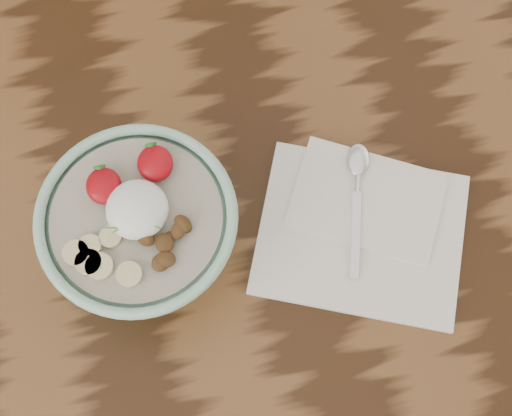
{
  "coord_description": "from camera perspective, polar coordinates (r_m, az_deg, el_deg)",
  "views": [
    {
      "loc": [
        11.36,
        -30.49,
        156.69
      ],
      "look_at": [
        17.27,
        -8.01,
        87.47
      ],
      "focal_mm": 50.0,
      "sensor_mm": 36.0,
      "label": 1
    }
  ],
  "objects": [
    {
      "name": "table",
      "position": [
        0.97,
        -11.19,
        -2.22
      ],
      "size": [
        160.0,
        90.0,
        75.0
      ],
      "color": "black",
      "rests_on": "ground"
    },
    {
      "name": "spoon",
      "position": [
        0.86,
        8.13,
        2.39
      ],
      "size": [
        7.3,
        16.5,
        0.88
      ],
      "rotation": [
        0.0,
        0.0,
        -0.33
      ],
      "color": "silver",
      "rests_on": "napkin"
    },
    {
      "name": "napkin",
      "position": [
        0.86,
        8.48,
        -1.5
      ],
      "size": [
        29.93,
        27.8,
        1.47
      ],
      "rotation": [
        0.0,
        0.0,
        -0.45
      ],
      "color": "white",
      "rests_on": "table"
    },
    {
      "name": "breakfast_bowl",
      "position": [
        0.79,
        -9.1,
        -1.71
      ],
      "size": [
        21.27,
        21.27,
        14.5
      ],
      "rotation": [
        0.0,
        0.0,
        -0.35
      ],
      "color": "#96CAAF",
      "rests_on": "table"
    }
  ]
}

